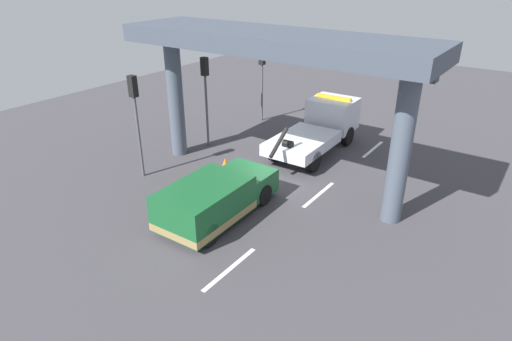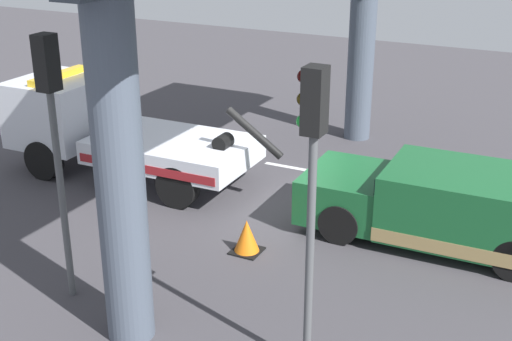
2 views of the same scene
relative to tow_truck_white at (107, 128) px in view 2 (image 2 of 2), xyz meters
The scene contains 8 objects.
ground_plane 4.74m from the tow_truck_white, behind, with size 60.00×40.00×0.10m, color #423F44.
lane_stripe_mid 5.30m from the tow_truck_white, 152.29° to the right, with size 2.60×0.16×0.01m, color silver.
lane_stripe_east 3.04m from the tow_truck_white, 59.22° to the right, with size 2.60×0.16×0.01m, color silver.
tow_truck_white is the anchor object (origin of this frame).
towed_van_green 8.44m from the tow_truck_white, behind, with size 5.23×2.30×1.58m.
traffic_light_near 9.30m from the tow_truck_white, 146.57° to the left, with size 0.39×0.32×4.59m.
traffic_light_far 6.23m from the tow_truck_white, 121.48° to the left, with size 0.39×0.32×4.62m.
traffic_cone_orange 5.62m from the tow_truck_white, 156.78° to the left, with size 0.58×0.58×0.69m.
Camera 2 is at (-6.18, 12.93, 6.56)m, focal length 48.27 mm.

